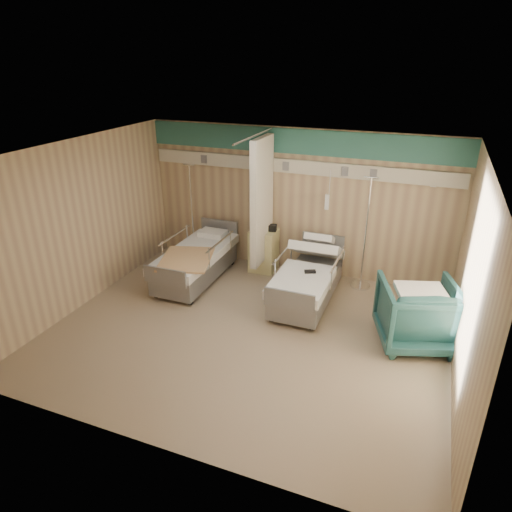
{
  "coord_description": "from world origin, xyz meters",
  "views": [
    {
      "loc": [
        2.34,
        -5.62,
        4.03
      ],
      "look_at": [
        -0.09,
        0.6,
        1.04
      ],
      "focal_mm": 32.0,
      "sensor_mm": 36.0,
      "label": 1
    }
  ],
  "objects_px": {
    "bed_left": "(196,265)",
    "iv_stand_right": "(362,266)",
    "visitor_armchair": "(417,314)",
    "iv_stand_left": "(194,242)",
    "bedside_cabinet": "(264,250)",
    "bed_right": "(307,285)"
  },
  "relations": [
    {
      "from": "bedside_cabinet",
      "to": "iv_stand_left",
      "type": "height_order",
      "value": "iv_stand_left"
    },
    {
      "from": "bed_right",
      "to": "bedside_cabinet",
      "type": "relative_size",
      "value": 2.54
    },
    {
      "from": "bed_left",
      "to": "iv_stand_right",
      "type": "xyz_separation_m",
      "value": [
        3.0,
        0.89,
        0.11
      ]
    },
    {
      "from": "bedside_cabinet",
      "to": "visitor_armchair",
      "type": "height_order",
      "value": "visitor_armchair"
    },
    {
      "from": "iv_stand_left",
      "to": "iv_stand_right",
      "type": "bearing_deg",
      "value": 1.21
    },
    {
      "from": "bedside_cabinet",
      "to": "visitor_armchair",
      "type": "xyz_separation_m",
      "value": [
        3.0,
        -1.55,
        0.07
      ]
    },
    {
      "from": "bed_left",
      "to": "bedside_cabinet",
      "type": "xyz_separation_m",
      "value": [
        1.05,
        0.9,
        0.11
      ]
    },
    {
      "from": "iv_stand_left",
      "to": "bed_left",
      "type": "bearing_deg",
      "value": -59.5
    },
    {
      "from": "bed_right",
      "to": "visitor_armchair",
      "type": "distance_m",
      "value": 1.97
    },
    {
      "from": "bedside_cabinet",
      "to": "iv_stand_right",
      "type": "relative_size",
      "value": 0.41
    },
    {
      "from": "bed_right",
      "to": "iv_stand_left",
      "type": "distance_m",
      "value": 2.8
    },
    {
      "from": "bed_left",
      "to": "visitor_armchair",
      "type": "bearing_deg",
      "value": -9.08
    },
    {
      "from": "iv_stand_left",
      "to": "visitor_armchair",
      "type": "bearing_deg",
      "value": -17.89
    },
    {
      "from": "bed_right",
      "to": "bedside_cabinet",
      "type": "height_order",
      "value": "bedside_cabinet"
    },
    {
      "from": "visitor_armchair",
      "to": "iv_stand_left",
      "type": "height_order",
      "value": "iv_stand_left"
    },
    {
      "from": "bed_right",
      "to": "visitor_armchair",
      "type": "xyz_separation_m",
      "value": [
        1.85,
        -0.65,
        0.18
      ]
    },
    {
      "from": "bedside_cabinet",
      "to": "visitor_armchair",
      "type": "relative_size",
      "value": 0.77
    },
    {
      "from": "visitor_armchair",
      "to": "iv_stand_left",
      "type": "xyz_separation_m",
      "value": [
        -4.53,
        1.46,
        -0.08
      ]
    },
    {
      "from": "bed_right",
      "to": "visitor_armchair",
      "type": "height_order",
      "value": "visitor_armchair"
    },
    {
      "from": "bed_right",
      "to": "bed_left",
      "type": "relative_size",
      "value": 1.0
    },
    {
      "from": "bed_right",
      "to": "iv_stand_right",
      "type": "relative_size",
      "value": 1.03
    },
    {
      "from": "bed_left",
      "to": "iv_stand_right",
      "type": "relative_size",
      "value": 1.03
    }
  ]
}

